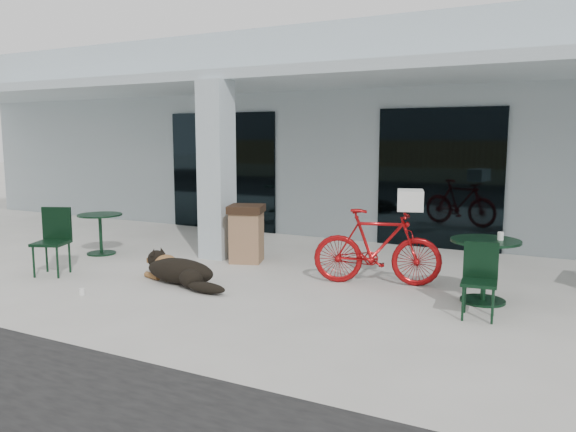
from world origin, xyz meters
The scene contains 16 objects.
ground centered at (0.00, 0.00, 0.00)m, with size 80.00×80.00×0.00m, color beige.
building centered at (0.00, 8.50, 2.25)m, with size 22.00×7.00×4.50m, color silver.
storefront_glass_left centered at (-3.20, 4.98, 1.35)m, with size 2.80×0.06×2.70m, color black.
storefront_glass_right centered at (1.80, 4.98, 1.35)m, with size 2.40×0.06×2.70m, color black.
column centered at (-1.50, 2.30, 1.56)m, with size 0.50×0.50×3.12m, color silver.
overhang centered at (0.00, 3.60, 3.21)m, with size 22.00×2.80×0.18m, color silver.
bicycle centered at (1.64, 1.81, 0.56)m, with size 0.52×1.85×1.11m, color #9F0C0F.
laundry_basket centered at (2.08, 1.93, 1.26)m, with size 0.48×0.36×0.29m, color white.
dog centered at (-0.91, 0.48, 0.22)m, with size 1.32×0.44×0.44m, color black, non-canonical shape.
cup_near_dog centered at (-1.75, -0.60, 0.05)m, with size 0.07×0.07×0.09m, color white.
cafe_table_near centered at (-3.57, 1.53, 0.37)m, with size 0.80×0.80×0.75m, color black, non-canonical shape.
cafe_chair_near centered at (-3.04, 0.00, 0.52)m, with size 0.47×0.52×1.05m, color black, non-canonical shape.
cafe_table_far centered at (3.17, 1.60, 0.42)m, with size 0.89×0.89×0.83m, color black, non-canonical shape.
cafe_chair_far_a centered at (3.22, 0.87, 0.45)m, with size 0.40×0.44×0.90m, color black, non-canonical shape.
cup_on_table centered at (3.34, 1.65, 0.88)m, with size 0.08×0.08×0.10m, color white.
trash_receptacle centered at (-0.84, 2.22, 0.49)m, with size 0.58×0.58×0.99m, color #8D6849, non-canonical shape.
Camera 1 is at (4.20, -5.90, 2.14)m, focal length 35.00 mm.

